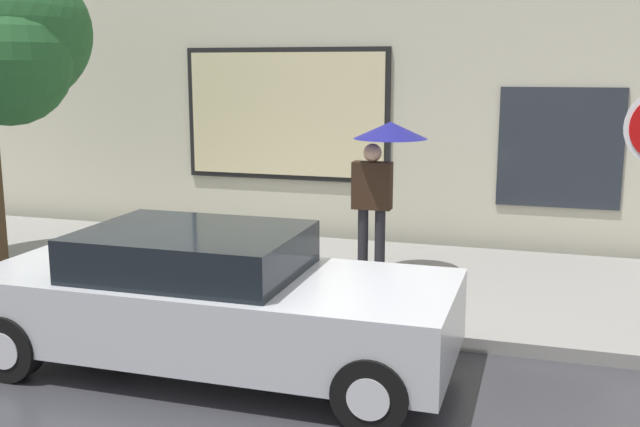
{
  "coord_description": "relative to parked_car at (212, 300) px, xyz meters",
  "views": [
    {
      "loc": [
        2.77,
        -6.42,
        2.88
      ],
      "look_at": [
        0.24,
        1.8,
        1.2
      ],
      "focal_mm": 41.96,
      "sensor_mm": 36.0,
      "label": 1
    }
  ],
  "objects": [
    {
      "name": "pedestrian_with_umbrella",
      "position": [
        0.96,
        3.23,
        1.07
      ],
      "size": [
        0.97,
        0.96,
        2.05
      ],
      "color": "black",
      "rests_on": "sidewalk"
    },
    {
      "name": "fire_hydrant",
      "position": [
        -2.18,
        1.66,
        -0.17
      ],
      "size": [
        0.3,
        0.44,
        0.74
      ],
      "color": "yellow",
      "rests_on": "sidewalk"
    },
    {
      "name": "ground_plane",
      "position": [
        0.25,
        0.14,
        -0.69
      ],
      "size": [
        60.0,
        60.0,
        0.0
      ],
      "primitive_type": "plane",
      "color": "#333338"
    },
    {
      "name": "sidewalk",
      "position": [
        0.25,
        3.14,
        -0.61
      ],
      "size": [
        20.0,
        4.0,
        0.15
      ],
      "primitive_type": "cube",
      "color": "gray",
      "rests_on": "ground"
    },
    {
      "name": "parked_car",
      "position": [
        0.0,
        0.0,
        0.0
      ],
      "size": [
        4.56,
        1.89,
        1.37
      ],
      "color": "#B7BABF",
      "rests_on": "ground"
    },
    {
      "name": "building_facade",
      "position": [
        0.25,
        5.63,
        2.79
      ],
      "size": [
        20.0,
        0.67,
        7.0
      ],
      "color": "beige",
      "rests_on": "ground"
    }
  ]
}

